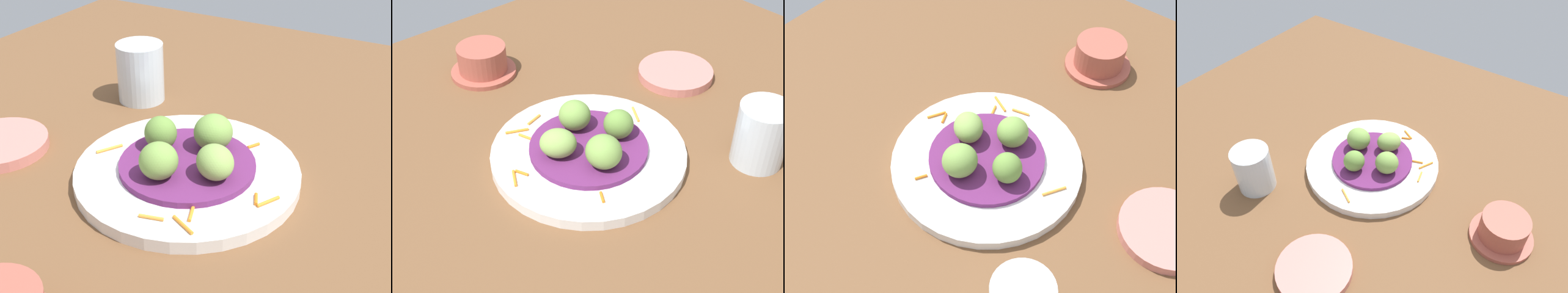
% 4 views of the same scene
% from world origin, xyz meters
% --- Properties ---
extents(table_surface, '(1.10, 1.10, 0.02)m').
position_xyz_m(table_surface, '(0.00, 0.00, 0.01)').
color(table_surface, brown).
rests_on(table_surface, ground).
extents(main_plate, '(0.28, 0.28, 0.02)m').
position_xyz_m(main_plate, '(0.05, -0.05, 0.03)').
color(main_plate, white).
rests_on(main_plate, table_surface).
extents(cabbage_bed, '(0.17, 0.17, 0.01)m').
position_xyz_m(cabbage_bed, '(0.05, -0.05, 0.04)').
color(cabbage_bed, '#60235B').
rests_on(cabbage_bed, main_plate).
extents(carrot_garnish, '(0.24, 0.20, 0.00)m').
position_xyz_m(carrot_garnish, '(0.08, -0.10, 0.04)').
color(carrot_garnish, orange).
rests_on(carrot_garnish, main_plate).
extents(guac_scoop_left, '(0.07, 0.07, 0.04)m').
position_xyz_m(guac_scoop_left, '(0.09, -0.07, 0.06)').
color(guac_scoop_left, '#84A851').
rests_on(guac_scoop_left, cabbage_bed).
extents(guac_scoop_center, '(0.05, 0.06, 0.05)m').
position_xyz_m(guac_scoop_center, '(0.06, -0.01, 0.07)').
color(guac_scoop_center, '#759E47').
rests_on(guac_scoop_center, cabbage_bed).
extents(guac_scoop_right, '(0.06, 0.06, 0.04)m').
position_xyz_m(guac_scoop_right, '(0.00, -0.04, 0.07)').
color(guac_scoop_right, olive).
rests_on(guac_scoop_right, cabbage_bed).
extents(guac_scoop_back, '(0.06, 0.06, 0.04)m').
position_xyz_m(guac_scoop_back, '(0.03, -0.10, 0.07)').
color(guac_scoop_back, '#759E47').
rests_on(guac_scoop_back, cabbage_bed).
extents(side_plate_small, '(0.13, 0.13, 0.01)m').
position_xyz_m(side_plate_small, '(-0.21, -0.12, 0.03)').
color(side_plate_small, tan).
rests_on(side_plate_small, table_surface).
extents(terracotta_bowl, '(0.11, 0.11, 0.05)m').
position_xyz_m(terracotta_bowl, '(0.03, -0.35, 0.04)').
color(terracotta_bowl, '#A85142').
rests_on(terracotta_bowl, table_surface).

